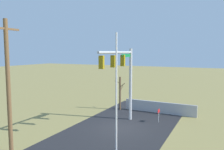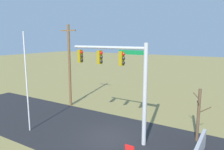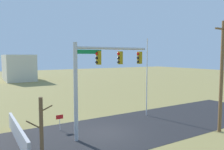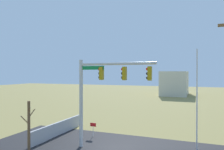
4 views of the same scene
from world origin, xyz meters
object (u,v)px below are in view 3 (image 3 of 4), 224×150
(signal_mast, at_px, (98,71))
(open_sign, at_px, (60,119))
(utility_pole, at_px, (222,75))
(bare_tree, at_px, (41,131))
(distant_building, at_px, (18,67))
(flagpole, at_px, (147,77))

(signal_mast, xyz_separation_m, open_sign, (1.98, -2.69, -3.81))
(open_sign, bearing_deg, utility_pole, 147.25)
(signal_mast, bearing_deg, bare_tree, 27.11)
(signal_mast, xyz_separation_m, distant_building, (-1.48, -43.76, -1.67))
(bare_tree, bearing_deg, utility_pole, 172.91)
(flagpole, distance_m, bare_tree, 12.40)
(signal_mast, bearing_deg, flagpole, -159.12)
(bare_tree, bearing_deg, distant_building, -97.53)
(flagpole, relative_size, utility_pole, 0.89)
(bare_tree, bearing_deg, open_sign, -117.53)
(open_sign, xyz_separation_m, distant_building, (-3.46, -41.07, 2.14))
(flagpole, height_order, distant_building, flagpole)
(utility_pole, relative_size, bare_tree, 2.28)
(flagpole, bearing_deg, bare_tree, 23.51)
(signal_mast, distance_m, open_sign, 5.07)
(distant_building, bearing_deg, bare_tree, 173.19)
(distant_building, bearing_deg, open_sign, 175.90)
(signal_mast, relative_size, distant_building, 0.57)
(utility_pole, bearing_deg, open_sign, -32.75)
(flagpole, height_order, utility_pole, utility_pole)
(signal_mast, distance_m, flagpole, 7.17)
(open_sign, height_order, distant_building, distant_building)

